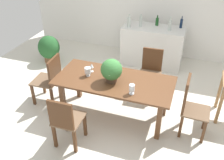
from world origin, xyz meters
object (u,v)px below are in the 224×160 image
at_px(dining_table, 114,85).
at_px(chair_head_end, 50,78).
at_px(crystal_vase_left, 88,71).
at_px(wine_bottle_tall, 181,23).
at_px(wine_bottle_dark, 157,22).
at_px(flower_centerpiece, 111,70).
at_px(kitchen_counter, 152,46).
at_px(wine_bottle_amber, 129,22).
at_px(wine_bottle_clear, 170,25).
at_px(chair_far_right, 151,70).
at_px(crystal_vase_center_near, 132,88).
at_px(potted_plant_floor, 49,48).
at_px(chair_foot_end, 190,105).
at_px(wine_glass, 92,66).
at_px(chair_near_left, 66,120).
at_px(wine_bottle_green, 141,21).

bearing_deg(dining_table, chair_head_end, 179.70).
bearing_deg(crystal_vase_left, wine_bottle_tall, 61.82).
distance_m(dining_table, wine_bottle_dark, 2.35).
bearing_deg(flower_centerpiece, dining_table, 62.17).
bearing_deg(wine_bottle_dark, kitchen_counter, -100.56).
height_order(wine_bottle_amber, wine_bottle_dark, wine_bottle_amber).
distance_m(wine_bottle_amber, wine_bottle_clear, 0.91).
bearing_deg(flower_centerpiece, chair_head_end, 176.99).
relative_size(dining_table, wine_bottle_dark, 8.33).
height_order(kitchen_counter, wine_bottle_tall, wine_bottle_tall).
bearing_deg(chair_far_right, kitchen_counter, 97.27).
relative_size(flower_centerpiece, crystal_vase_left, 2.54).
relative_size(crystal_vase_left, wine_bottle_amber, 0.53).
bearing_deg(crystal_vase_center_near, potted_plant_floor, 146.20).
distance_m(dining_table, chair_foot_end, 1.27).
distance_m(crystal_vase_center_near, wine_glass, 0.94).
bearing_deg(kitchen_counter, chair_near_left, -102.23).
distance_m(wine_glass, wine_bottle_tall, 2.54).
relative_size(chair_foot_end, crystal_vase_left, 6.47).
xyz_separation_m(dining_table, kitchen_counter, (0.22, 2.14, -0.19)).
height_order(chair_foot_end, crystal_vase_center_near, chair_foot_end).
distance_m(dining_table, chair_near_left, 1.03).
bearing_deg(wine_bottle_dark, crystal_vase_center_near, -87.22).
bearing_deg(wine_bottle_clear, wine_bottle_tall, 51.18).
xyz_separation_m(wine_bottle_dark, wine_bottle_tall, (0.54, 0.02, 0.01)).
distance_m(kitchen_counter, wine_bottle_dark, 0.58).
xyz_separation_m(crystal_vase_center_near, kitchen_counter, (-0.16, 2.43, -0.39)).
xyz_separation_m(kitchen_counter, wine_bottle_dark, (0.03, 0.17, 0.56)).
bearing_deg(chair_near_left, wine_bottle_tall, -111.86).
relative_size(chair_foot_end, crystal_vase_center_near, 6.16).
bearing_deg(wine_bottle_green, wine_bottle_dark, 31.00).
relative_size(dining_table, potted_plant_floor, 2.94).
relative_size(chair_head_end, crystal_vase_left, 6.08).
xyz_separation_m(crystal_vase_center_near, wine_bottle_clear, (0.20, 2.35, 0.20)).
relative_size(kitchen_counter, potted_plant_floor, 2.11).
bearing_deg(kitchen_counter, wine_bottle_tall, 18.27).
distance_m(chair_near_left, wine_bottle_tall, 3.52).
bearing_deg(kitchen_counter, potted_plant_floor, -163.30).
bearing_deg(wine_bottle_amber, chair_foot_end, -51.26).
height_order(crystal_vase_center_near, wine_bottle_clear, wine_bottle_clear).
bearing_deg(crystal_vase_left, chair_head_end, 177.65).
bearing_deg(flower_centerpiece, chair_near_left, -115.41).
xyz_separation_m(wine_bottle_tall, wine_bottle_clear, (-0.22, -0.27, 0.02)).
relative_size(chair_far_right, chair_foot_end, 0.92).
bearing_deg(crystal_vase_left, dining_table, 3.18).
xyz_separation_m(dining_table, flower_centerpiece, (-0.03, -0.06, 0.31)).
height_order(chair_near_left, wine_bottle_green, wine_bottle_green).
relative_size(chair_foot_end, wine_bottle_amber, 3.42).
xyz_separation_m(crystal_vase_left, wine_bottle_tall, (1.26, 2.36, 0.18)).
bearing_deg(chair_foot_end, crystal_vase_left, 92.67).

